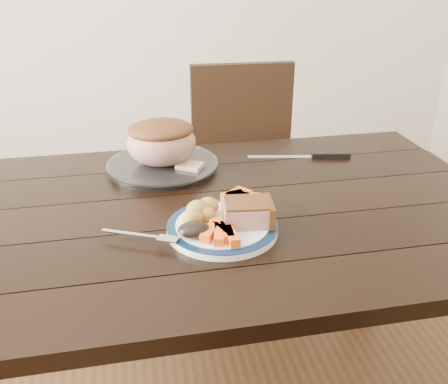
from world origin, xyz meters
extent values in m
cube|color=black|center=(0.00, 0.00, 0.73)|extent=(1.61, 0.92, 0.04)
cube|color=black|center=(0.72, 0.38, 0.35)|extent=(0.07, 0.07, 0.71)
cube|color=black|center=(0.31, 0.65, 0.45)|extent=(0.43, 0.43, 0.04)
cube|color=black|center=(0.32, 0.85, 0.70)|extent=(0.42, 0.05, 0.46)
cube|color=black|center=(0.50, 0.83, 0.21)|extent=(0.04, 0.04, 0.43)
cube|color=black|center=(0.49, 0.47, 0.21)|extent=(0.04, 0.04, 0.43)
cube|color=black|center=(0.14, 0.83, 0.21)|extent=(0.04, 0.04, 0.43)
cube|color=black|center=(0.13, 0.47, 0.21)|extent=(0.04, 0.04, 0.43)
cylinder|color=white|center=(0.06, -0.12, 0.76)|extent=(0.26, 0.26, 0.02)
torus|color=#0B203B|center=(0.06, -0.12, 0.77)|extent=(0.26, 0.26, 0.02)
cylinder|color=white|center=(-0.05, 0.27, 0.76)|extent=(0.32, 0.32, 0.02)
cube|color=tan|center=(0.11, -0.13, 0.79)|extent=(0.12, 0.10, 0.05)
ellipsoid|color=gold|center=(-0.01, -0.12, 0.79)|extent=(0.05, 0.04, 0.04)
ellipsoid|color=gold|center=(0.01, -0.09, 0.79)|extent=(0.05, 0.05, 0.05)
ellipsoid|color=gold|center=(0.02, -0.10, 0.79)|extent=(0.04, 0.04, 0.03)
ellipsoid|color=gold|center=(0.03, -0.07, 0.79)|extent=(0.05, 0.04, 0.04)
cube|color=#FF5A15|center=(0.04, -0.19, 0.78)|extent=(0.03, 0.07, 0.02)
cube|color=#FF5A15|center=(0.02, -0.17, 0.78)|extent=(0.05, 0.07, 0.02)
cube|color=#FF5A15|center=(0.05, -0.16, 0.78)|extent=(0.04, 0.07, 0.02)
cube|color=#FF5A15|center=(0.06, -0.18, 0.78)|extent=(0.02, 0.07, 0.02)
cube|color=#FF5A15|center=(0.06, -0.20, 0.78)|extent=(0.03, 0.07, 0.02)
cube|color=orange|center=(0.11, -0.04, 0.79)|extent=(0.07, 0.07, 0.04)
cube|color=orange|center=(0.13, -0.07, 0.79)|extent=(0.07, 0.06, 0.04)
cube|color=orange|center=(0.10, -0.05, 0.79)|extent=(0.07, 0.06, 0.04)
cube|color=orange|center=(0.10, -0.07, 0.79)|extent=(0.06, 0.06, 0.04)
ellipsoid|color=black|center=(-0.01, -0.16, 0.79)|extent=(0.07, 0.05, 0.03)
cube|color=silver|center=(-0.15, -0.13, 0.77)|extent=(0.13, 0.07, 0.00)
cube|color=silver|center=(-0.07, -0.17, 0.77)|extent=(0.05, 0.04, 0.00)
ellipsoid|color=tan|center=(-0.05, 0.27, 0.83)|extent=(0.20, 0.17, 0.13)
cube|color=tan|center=(0.02, 0.21, 0.78)|extent=(0.09, 0.08, 0.02)
cube|color=silver|center=(0.32, 0.29, 0.75)|extent=(0.20, 0.06, 0.00)
cube|color=black|center=(0.47, 0.27, 0.76)|extent=(0.12, 0.04, 0.01)
camera|label=1|loc=(-0.12, -1.10, 1.33)|focal=40.00mm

